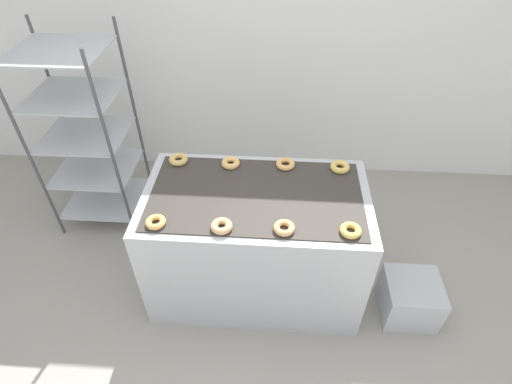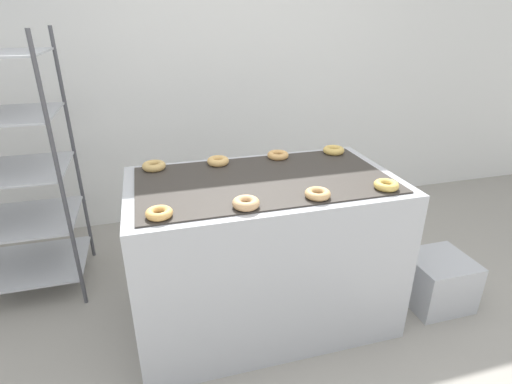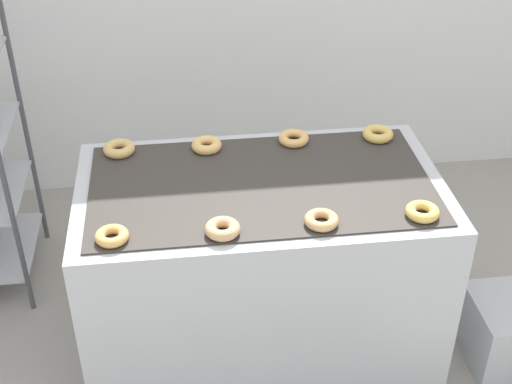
# 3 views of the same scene
# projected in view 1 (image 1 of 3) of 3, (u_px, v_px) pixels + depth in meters

# --- Properties ---
(ground_plane) EXTENTS (14.00, 14.00, 0.00)m
(ground_plane) POSITION_uv_depth(u_px,v_px,m) (249.00, 366.00, 2.53)
(ground_plane) COLOR #9E998E
(wall_back) EXTENTS (8.00, 0.05, 2.80)m
(wall_back) POSITION_uv_depth(u_px,v_px,m) (268.00, 25.00, 3.20)
(wall_back) COLOR white
(wall_back) RESTS_ON ground_plane
(fryer_machine) EXTENTS (1.41, 0.80, 0.88)m
(fryer_machine) POSITION_uv_depth(u_px,v_px,m) (256.00, 243.00, 2.73)
(fryer_machine) COLOR #B7BABF
(fryer_machine) RESTS_ON ground_plane
(baking_rack_cart) EXTENTS (0.64, 0.59, 1.60)m
(baking_rack_cart) POSITION_uv_depth(u_px,v_px,m) (86.00, 135.00, 3.06)
(baking_rack_cart) COLOR #4C4C51
(baking_rack_cart) RESTS_ON ground_plane
(glaze_bin) EXTENTS (0.36, 0.35, 0.31)m
(glaze_bin) POSITION_uv_depth(u_px,v_px,m) (410.00, 298.00, 2.72)
(glaze_bin) COLOR #B7BABF
(glaze_bin) RESTS_ON ground_plane
(donut_near_left) EXTENTS (0.12, 0.12, 0.04)m
(donut_near_left) POSITION_uv_depth(u_px,v_px,m) (156.00, 222.00, 2.24)
(donut_near_left) COLOR #ECAF5C
(donut_near_left) RESTS_ON fryer_machine
(donut_near_midleft) EXTENTS (0.12, 0.12, 0.04)m
(donut_near_midleft) POSITION_uv_depth(u_px,v_px,m) (222.00, 226.00, 2.21)
(donut_near_midleft) COLOR tan
(donut_near_midleft) RESTS_ON fryer_machine
(donut_near_midright) EXTENTS (0.12, 0.12, 0.04)m
(donut_near_midright) POSITION_uv_depth(u_px,v_px,m) (284.00, 228.00, 2.20)
(donut_near_midright) COLOR tan
(donut_near_midright) RESTS_ON fryer_machine
(donut_near_right) EXTENTS (0.12, 0.12, 0.04)m
(donut_near_right) POSITION_uv_depth(u_px,v_px,m) (351.00, 230.00, 2.19)
(donut_near_right) COLOR #E8BE59
(donut_near_right) RESTS_ON fryer_machine
(donut_far_left) EXTENTS (0.13, 0.13, 0.04)m
(donut_far_left) POSITION_uv_depth(u_px,v_px,m) (179.00, 159.00, 2.68)
(donut_far_left) COLOR tan
(donut_far_left) RESTS_ON fryer_machine
(donut_far_midleft) EXTENTS (0.12, 0.12, 0.04)m
(donut_far_midleft) POSITION_uv_depth(u_px,v_px,m) (231.00, 163.00, 2.65)
(donut_far_midleft) COLOR #EBB768
(donut_far_midleft) RESTS_ON fryer_machine
(donut_far_midright) EXTENTS (0.13, 0.13, 0.04)m
(donut_far_midright) POSITION_uv_depth(u_px,v_px,m) (285.00, 164.00, 2.64)
(donut_far_midright) COLOR #E9AD62
(donut_far_midright) RESTS_ON fryer_machine
(donut_far_right) EXTENTS (0.13, 0.13, 0.04)m
(donut_far_right) POSITION_uv_depth(u_px,v_px,m) (340.00, 167.00, 2.62)
(donut_far_right) COLOR #E4BA5D
(donut_far_right) RESTS_ON fryer_machine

